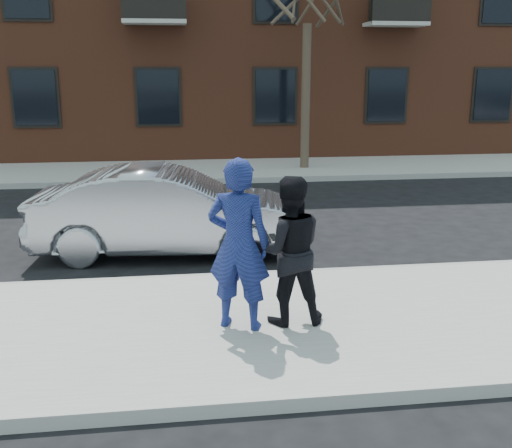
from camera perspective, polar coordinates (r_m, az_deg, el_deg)
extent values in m
plane|color=black|center=(7.55, -11.85, -10.03)|extent=(100.00, 100.00, 0.00)
cube|color=gray|center=(7.30, -12.02, -10.31)|extent=(50.00, 3.50, 0.15)
cube|color=#999691|center=(8.96, -11.20, -5.46)|extent=(50.00, 0.10, 0.15)
cube|color=gray|center=(18.37, -9.47, 4.95)|extent=(50.00, 3.50, 0.15)
cube|color=#999691|center=(16.59, -9.64, 3.92)|extent=(50.00, 0.10, 0.15)
cube|color=black|center=(20.08, 1.85, 12.06)|extent=(1.30, 0.06, 1.70)
cube|color=black|center=(22.60, 21.63, 11.36)|extent=(1.30, 0.06, 1.70)
cylinder|color=#3E2E25|center=(18.29, 4.76, 11.92)|extent=(0.26, 0.26, 4.20)
imported|color=#999BA3|center=(10.27, -8.38, 1.18)|extent=(4.63, 1.93, 1.49)
imported|color=navy|center=(6.85, -1.66, -1.97)|extent=(0.86, 0.71, 2.01)
cube|color=black|center=(6.99, -1.60, 0.86)|extent=(0.11, 0.14, 0.08)
imported|color=black|center=(7.02, 3.12, -2.55)|extent=(0.87, 0.68, 1.78)
cube|color=black|center=(7.13, 1.67, -1.25)|extent=(0.09, 0.15, 0.06)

